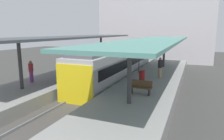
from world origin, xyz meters
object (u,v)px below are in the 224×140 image
(commuter_train, at_px, (118,63))
(platform_sign, at_px, (139,56))
(passenger_near_bench, at_px, (31,71))
(platform_bench, at_px, (141,87))
(litter_bin, at_px, (142,75))
(passenger_mid_platform, at_px, (160,67))

(commuter_train, relative_size, platform_sign, 7.21)
(passenger_near_bench, bearing_deg, commuter_train, 56.39)
(platform_bench, bearing_deg, litter_bin, 102.66)
(platform_sign, height_order, litter_bin, platform_sign)
(litter_bin, relative_size, passenger_near_bench, 0.48)
(platform_sign, height_order, passenger_near_bench, platform_sign)
(platform_bench, relative_size, passenger_near_bench, 0.84)
(commuter_train, xyz_separation_m, litter_bin, (3.17, -3.09, -0.33))
(platform_bench, xyz_separation_m, platform_sign, (-1.85, 6.55, 1.16))
(platform_sign, relative_size, passenger_near_bench, 1.32)
(platform_bench, relative_size, platform_sign, 0.63)
(platform_sign, distance_m, passenger_mid_platform, 2.80)
(commuter_train, relative_size, passenger_mid_platform, 9.21)
(litter_bin, distance_m, passenger_mid_platform, 1.90)
(litter_bin, xyz_separation_m, passenger_mid_platform, (1.17, 1.41, 0.50))
(commuter_train, bearing_deg, platform_sign, -3.02)
(passenger_near_bench, bearing_deg, passenger_mid_platform, 30.19)
(platform_bench, relative_size, litter_bin, 1.75)
(passenger_near_bench, relative_size, passenger_mid_platform, 0.96)
(platform_bench, xyz_separation_m, passenger_mid_platform, (0.36, 4.99, 0.44))
(commuter_train, xyz_separation_m, platform_bench, (3.97, -6.66, -0.26))
(passenger_near_bench, height_order, passenger_mid_platform, passenger_mid_platform)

